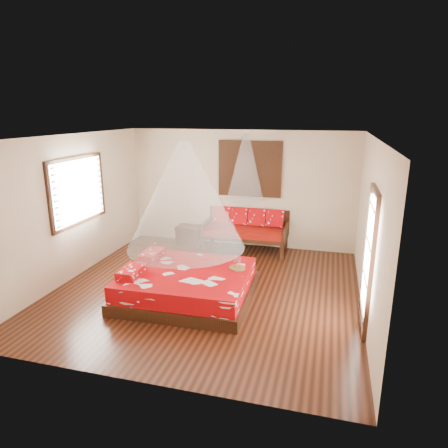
# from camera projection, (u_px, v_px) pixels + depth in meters

# --- Properties ---
(room) EXTENTS (5.54, 5.54, 2.84)m
(room) POSITION_uv_depth(u_px,v_px,m) (206.00, 217.00, 7.08)
(room) COLOR black
(room) RESTS_ON ground
(bed) EXTENTS (2.29, 2.09, 0.65)m
(bed) POSITION_uv_depth(u_px,v_px,m) (186.00, 284.00, 7.09)
(bed) COLOR black
(bed) RESTS_ON floor
(daybed) EXTENTS (1.97, 0.88, 0.98)m
(daybed) POSITION_uv_depth(u_px,v_px,m) (246.00, 229.00, 9.48)
(daybed) COLOR black
(daybed) RESTS_ON floor
(storage_chest) EXTENTS (0.68, 0.52, 0.45)m
(storage_chest) POSITION_uv_depth(u_px,v_px,m) (190.00, 235.00, 9.98)
(storage_chest) COLOR black
(storage_chest) RESTS_ON floor
(shutter_panel) EXTENTS (1.52, 0.06, 1.32)m
(shutter_panel) POSITION_uv_depth(u_px,v_px,m) (250.00, 169.00, 9.41)
(shutter_panel) COLOR black
(shutter_panel) RESTS_ON wall_back
(window_left) EXTENTS (0.10, 1.74, 1.34)m
(window_left) POSITION_uv_depth(u_px,v_px,m) (78.00, 191.00, 7.87)
(window_left) COLOR black
(window_left) RESTS_ON wall_left
(glazed_door) EXTENTS (0.08, 1.02, 2.16)m
(glazed_door) POSITION_uv_depth(u_px,v_px,m) (368.00, 261.00, 5.93)
(glazed_door) COLOR black
(glazed_door) RESTS_ON floor
(wine_tray) EXTENTS (0.29, 0.29, 0.23)m
(wine_tray) POSITION_uv_depth(u_px,v_px,m) (237.00, 265.00, 7.10)
(wine_tray) COLOR brown
(wine_tray) RESTS_ON bed
(mosquito_net_main) EXTENTS (2.02, 2.02, 1.80)m
(mosquito_net_main) POSITION_uv_depth(u_px,v_px,m) (185.00, 196.00, 6.65)
(mosquito_net_main) COLOR white
(mosquito_net_main) RESTS_ON ceiling
(mosquito_net_daybed) EXTENTS (0.85, 0.85, 1.50)m
(mosquito_net_daybed) POSITION_uv_depth(u_px,v_px,m) (246.00, 167.00, 8.95)
(mosquito_net_daybed) COLOR white
(mosquito_net_daybed) RESTS_ON ceiling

